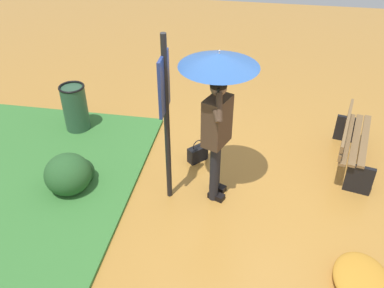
{
  "coord_description": "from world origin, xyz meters",
  "views": [
    {
      "loc": [
        -4.4,
        -0.14,
        3.86
      ],
      "look_at": [
        -0.2,
        0.59,
        0.85
      ],
      "focal_mm": 38.68,
      "sensor_mm": 36.0,
      "label": 1
    }
  ],
  "objects": [
    {
      "name": "info_sign_post",
      "position": [
        -0.27,
        0.9,
        1.44
      ],
      "size": [
        0.44,
        0.07,
        2.3
      ],
      "color": "black",
      "rests_on": "ground_plane"
    },
    {
      "name": "trash_bin",
      "position": [
        1.07,
        2.76,
        0.42
      ],
      "size": [
        0.42,
        0.42,
        0.83
      ],
      "color": "#2D5138",
      "rests_on": "ground_plane"
    },
    {
      "name": "shrub_cluster",
      "position": [
        -0.37,
        2.25,
        0.27
      ],
      "size": [
        0.7,
        0.63,
        0.57
      ],
      "color": "#285628",
      "rests_on": "ground_plane"
    },
    {
      "name": "person_with_umbrella",
      "position": [
        -0.05,
        0.3,
        1.55
      ],
      "size": [
        0.96,
        0.96,
        2.04
      ],
      "color": "black",
      "rests_on": "ground_plane"
    },
    {
      "name": "leaf_pile_near_person",
      "position": [
        -1.33,
        -1.47,
        0.08
      ],
      "size": [
        0.77,
        0.62,
        0.17
      ],
      "color": "#C68428",
      "rests_on": "ground_plane"
    },
    {
      "name": "ground_plane",
      "position": [
        0.0,
        0.0,
        0.0
      ],
      "size": [
        18.0,
        18.0,
        0.0
      ],
      "primitive_type": "plane",
      "color": "#B27A33"
    },
    {
      "name": "handbag",
      "position": [
        0.58,
        0.64,
        0.13
      ],
      "size": [
        0.31,
        0.31,
        0.37
      ],
      "color": "black",
      "rests_on": "ground_plane"
    },
    {
      "name": "park_bench",
      "position": [
        0.88,
        -1.6,
        0.4
      ],
      "size": [
        1.42,
        0.68,
        0.75
      ],
      "color": "black",
      "rests_on": "ground_plane"
    }
  ]
}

